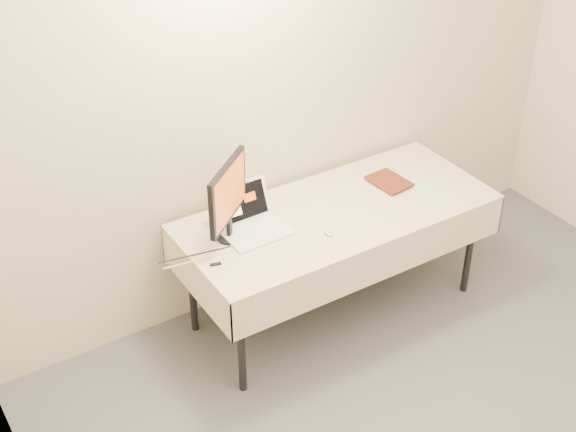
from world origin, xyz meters
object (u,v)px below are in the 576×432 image
table (337,219)px  book (379,170)px  monitor (228,196)px  laptop (250,220)px

table → book: 0.40m
monitor → laptop: bearing=-34.2°
book → laptop: bearing=173.0°
table → monitor: bearing=171.9°
table → laptop: 0.55m
table → laptop: size_ratio=5.26×
laptop → book: (0.86, -0.04, 0.07)m
laptop → monitor: bearing=-176.0°
laptop → monitor: 0.25m
table → monitor: (-0.66, 0.09, 0.33)m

